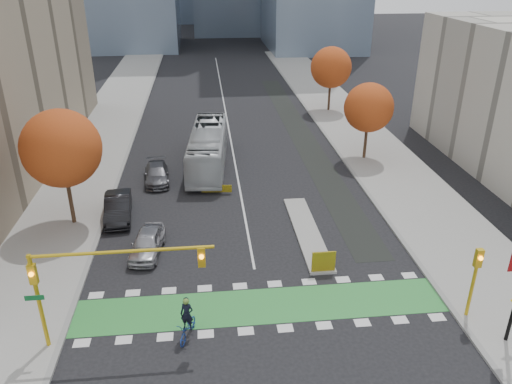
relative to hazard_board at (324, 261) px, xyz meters
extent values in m
plane|color=black|center=(-4.00, -4.20, -0.80)|extent=(300.00, 300.00, 0.00)
cube|color=gray|center=(-17.50, 15.80, -0.73)|extent=(7.00, 120.00, 0.15)
cube|color=gray|center=(9.50, 15.80, -0.73)|extent=(7.00, 120.00, 0.15)
cube|color=gray|center=(-14.00, 15.80, -0.73)|extent=(0.30, 120.00, 0.16)
cube|color=gray|center=(6.00, 15.80, -0.73)|extent=(0.30, 120.00, 0.16)
cube|color=#2C8837|center=(-4.00, -2.70, -0.79)|extent=(20.00, 3.00, 0.01)
cube|color=silver|center=(-4.00, 35.80, -0.80)|extent=(0.15, 70.00, 0.01)
cube|color=black|center=(3.50, 25.80, -0.80)|extent=(2.50, 50.00, 0.01)
cube|color=gray|center=(0.00, 4.80, -0.72)|extent=(1.60, 10.00, 0.16)
cube|color=yellow|center=(0.00, 0.00, 0.00)|extent=(1.40, 0.12, 1.30)
cylinder|color=#332114|center=(-16.00, 7.80, 1.82)|extent=(0.28, 0.28, 5.25)
sphere|color=#9E3413|center=(-16.00, 7.80, 4.83)|extent=(5.20, 5.20, 5.20)
cylinder|color=#332114|center=(8.00, 17.80, 1.47)|extent=(0.28, 0.28, 4.55)
sphere|color=#9E3413|center=(8.00, 17.80, 4.08)|extent=(4.40, 4.40, 4.40)
cylinder|color=#332114|center=(8.50, 33.80, 1.65)|extent=(0.28, 0.28, 4.90)
sphere|color=#9E3413|center=(8.50, 33.80, 4.45)|extent=(4.80, 4.80, 4.80)
cylinder|color=#BF9914|center=(-14.50, -4.70, 1.80)|extent=(0.20, 0.20, 5.20)
cylinder|color=#BF9914|center=(-10.50, -4.70, 4.30)|extent=(8.20, 0.16, 0.16)
cube|color=#BF9914|center=(-14.50, -4.70, 3.40)|extent=(0.35, 0.28, 1.00)
sphere|color=orange|center=(-14.50, -4.88, 3.50)|extent=(0.22, 0.22, 0.22)
cube|color=#BF9914|center=(-7.00, -4.70, 3.80)|extent=(0.35, 0.28, 1.00)
sphere|color=orange|center=(-7.00, -4.88, 3.90)|extent=(0.22, 0.22, 0.22)
cube|color=#0C5926|center=(-14.50, -5.10, 2.40)|extent=(0.85, 0.04, 0.25)
cylinder|color=#BF9914|center=(6.50, -4.70, 1.20)|extent=(0.18, 0.18, 4.00)
cube|color=#BF9914|center=(6.50, -4.70, 2.80)|extent=(0.35, 0.28, 1.00)
sphere|color=orange|center=(6.50, -4.88, 2.90)|extent=(0.22, 0.22, 0.22)
imported|color=navy|center=(-7.85, -4.70, -0.28)|extent=(1.31, 2.11, 1.05)
imported|color=black|center=(-7.85, -4.70, 0.61)|extent=(0.75, 0.61, 1.78)
sphere|color=#597F2D|center=(-7.85, -4.70, 1.35)|extent=(0.30, 0.30, 0.30)
imported|color=#B8BDC0|center=(-6.39, 17.57, 0.93)|extent=(3.95, 12.60, 3.45)
imported|color=#A7A6AC|center=(-10.51, 3.35, -0.05)|extent=(2.32, 4.58, 1.50)
imported|color=black|center=(-13.00, 8.35, 0.03)|extent=(2.26, 5.20, 1.66)
imported|color=#525257|center=(-10.72, 14.56, -0.11)|extent=(2.32, 4.91, 1.39)
camera|label=1|loc=(-6.58, -24.15, 16.16)|focal=35.00mm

